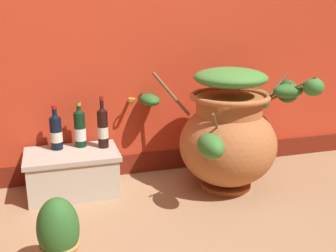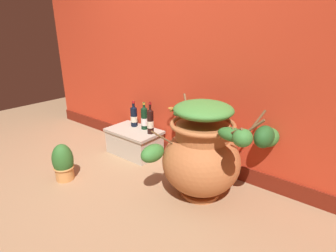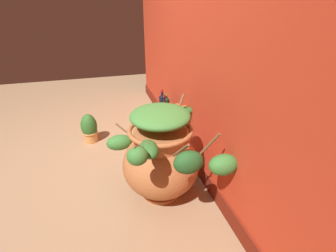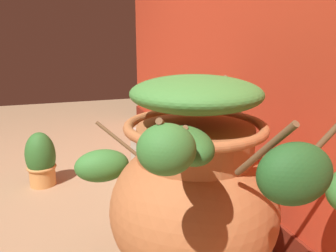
{
  "view_description": "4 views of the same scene",
  "coord_description": "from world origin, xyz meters",
  "views": [
    {
      "loc": [
        -0.56,
        -1.63,
        1.17
      ],
      "look_at": [
        0.15,
        0.76,
        0.45
      ],
      "focal_mm": 42.22,
      "sensor_mm": 36.0,
      "label": 1
    },
    {
      "loc": [
        1.57,
        -1.06,
        1.36
      ],
      "look_at": [
        0.11,
        0.77,
        0.5
      ],
      "focal_mm": 28.47,
      "sensor_mm": 36.0,
      "label": 2
    },
    {
      "loc": [
        2.23,
        0.25,
        1.56
      ],
      "look_at": [
        0.14,
        0.85,
        0.45
      ],
      "focal_mm": 26.42,
      "sensor_mm": 36.0,
      "label": 3
    },
    {
      "loc": [
        1.65,
        0.2,
        0.96
      ],
      "look_at": [
        -0.03,
        0.76,
        0.49
      ],
      "focal_mm": 36.16,
      "sensor_mm": 36.0,
      "label": 4
    }
  ],
  "objects": [
    {
      "name": "ground_plane",
      "position": [
        0.0,
        0.0,
        0.0
      ],
      "size": [
        7.0,
        7.0,
        0.0
      ],
      "primitive_type": "plane",
      "color": "#9E7A56"
    },
    {
      "name": "wine_bottle_middle",
      "position": [
        -0.25,
        0.92,
        0.43
      ],
      "size": [
        0.07,
        0.07,
        0.35
      ],
      "color": "black",
      "rests_on": "stone_ledge"
    },
    {
      "name": "terracotta_urn",
      "position": [
        0.56,
        0.67,
        0.39
      ],
      "size": [
        1.06,
        0.89,
        0.83
      ],
      "color": "#B26638",
      "rests_on": "ground_plane"
    },
    {
      "name": "wine_bottle_right",
      "position": [
        -0.4,
        0.98,
        0.42
      ],
      "size": [
        0.08,
        0.08,
        0.31
      ],
      "color": "black",
      "rests_on": "stone_ledge"
    },
    {
      "name": "stone_ledge",
      "position": [
        -0.47,
        0.88,
        0.16
      ],
      "size": [
        0.6,
        0.39,
        0.29
      ],
      "color": "beige",
      "rests_on": "ground_plane"
    },
    {
      "name": "back_wall",
      "position": [
        -0.0,
        1.2,
        1.29
      ],
      "size": [
        4.4,
        0.33,
        2.6
      ],
      "color": "red",
      "rests_on": "ground_plane"
    },
    {
      "name": "potted_shrub",
      "position": [
        -0.58,
        0.06,
        0.17
      ],
      "size": [
        0.19,
        0.19,
        0.36
      ],
      "color": "#D68E4C",
      "rests_on": "ground_plane"
    },
    {
      "name": "wine_bottle_left",
      "position": [
        -0.56,
        0.97,
        0.41
      ],
      "size": [
        0.08,
        0.08,
        0.3
      ],
      "color": "black",
      "rests_on": "stone_ledge"
    }
  ]
}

